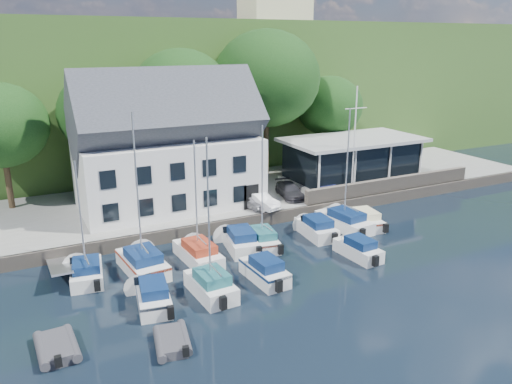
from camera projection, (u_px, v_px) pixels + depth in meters
ground at (363, 280)px, 30.41m from camera, size 180.00×180.00×0.00m
quay at (242, 196)px, 45.24m from camera, size 60.00×13.00×1.00m
quay_face at (276, 217)px, 39.68m from camera, size 60.00×0.30×1.00m
hillside at (126, 79)px, 81.14m from camera, size 160.00×75.00×16.00m
field_patch at (158, 28)px, 89.03m from camera, size 50.00×30.00×0.30m
farmhouse at (275, 0)px, 78.46m from camera, size 10.40×7.00×8.20m
harbor_building at (168, 153)px, 39.98m from camera, size 14.40×8.20×8.70m
club_pavilion at (352, 159)px, 47.92m from camera, size 13.20×7.20×4.10m
seawall at (391, 184)px, 44.83m from camera, size 18.00×0.50×1.20m
gangway at (60, 275)px, 31.06m from camera, size 1.20×6.00×1.40m
car_silver at (251, 201)px, 40.29m from camera, size 2.24×3.52×1.12m
car_white at (259, 200)px, 40.24m from camera, size 2.37×4.01×1.25m
car_dgrey at (289, 190)px, 43.05m from camera, size 2.46×4.34×1.19m
car_blue at (324, 185)px, 44.43m from camera, size 2.09×3.96×1.29m
flagpole at (354, 141)px, 43.12m from camera, size 2.24×0.20×9.34m
tree_0 at (3, 147)px, 39.00m from camera, size 7.32×7.32×10.00m
tree_1 at (107, 134)px, 42.16m from camera, size 7.88×7.88×10.77m
tree_2 at (182, 118)px, 45.77m from camera, size 9.07×9.07×12.39m
tree_3 at (267, 104)px, 48.76m from camera, size 10.33×10.33×14.12m
tree_4 at (329, 122)px, 52.74m from camera, size 6.97×6.97×9.53m
boat_r1_0 at (80, 215)px, 29.13m from camera, size 2.74×5.46×8.40m
boat_r1_1 at (138, 200)px, 30.07m from camera, size 2.92×6.75×9.56m
boat_r1_2 at (196, 197)px, 31.70m from camera, size 2.47×6.65×8.86m
boat_r1_3 at (240, 239)px, 34.71m from camera, size 2.91×6.16×1.54m
boat_r1_4 at (262, 189)px, 34.11m from camera, size 2.59×5.75×8.49m
boat_r1_5 at (316, 226)px, 37.05m from camera, size 2.39×5.76×1.53m
boat_r1_6 at (347, 170)px, 37.36m from camera, size 2.97×7.25×9.41m
boat_r1_7 at (364, 218)px, 39.03m from camera, size 2.60×5.99×1.38m
boat_r2_0 at (153, 293)px, 27.31m from camera, size 2.71×5.83×1.49m
boat_r2_1 at (209, 217)px, 27.23m from camera, size 2.31×5.66×9.49m
boat_r2_2 at (265, 269)px, 30.17m from camera, size 2.09×5.40×1.53m
boat_r2_3 at (358, 247)px, 33.44m from camera, size 2.00×5.28×1.43m
dinghy_0 at (57, 346)px, 23.24m from camera, size 2.00×3.19×0.72m
dinghy_1 at (172, 340)px, 23.76m from camera, size 2.21×3.12×0.67m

